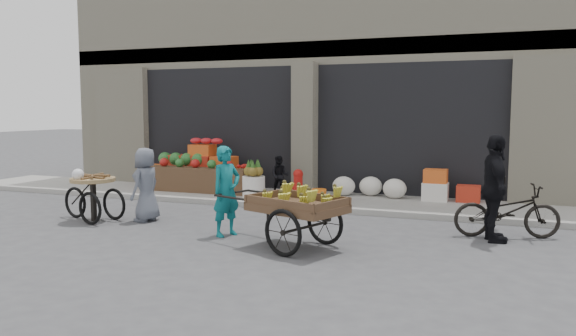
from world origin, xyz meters
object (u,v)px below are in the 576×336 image
at_px(cyclist, 495,188).
at_px(tricycle_cart, 93,192).
at_px(pineapple_bin, 254,187).
at_px(banana_cart, 294,202).
at_px(vendor_woman, 226,191).
at_px(bicycle, 507,211).
at_px(seated_person, 280,176).
at_px(fire_hydrant, 298,184).
at_px(vendor_grey, 146,185).
at_px(orange_bucket, 319,196).

bearing_deg(cyclist, tricycle_cart, 83.97).
relative_size(pineapple_bin, banana_cart, 0.20).
relative_size(vendor_woman, bicycle, 0.89).
height_order(pineapple_bin, seated_person, seated_person).
xyz_separation_m(fire_hydrant, seated_person, (-0.70, 0.65, 0.08)).
xyz_separation_m(seated_person, vendor_grey, (-1.46, -3.24, 0.12)).
height_order(fire_hydrant, tricycle_cart, tricycle_cart).
bearing_deg(cyclist, vendor_woman, 91.79).
height_order(seated_person, cyclist, cyclist).
xyz_separation_m(banana_cart, cyclist, (2.86, 1.56, 0.15)).
xyz_separation_m(banana_cart, bicycle, (3.06, 1.96, -0.28)).
distance_m(vendor_grey, bicycle, 6.54).
bearing_deg(fire_hydrant, orange_bucket, -5.71).
xyz_separation_m(pineapple_bin, vendor_woman, (0.95, -3.20, 0.40)).
bearing_deg(bicycle, orange_bucket, 54.43).
xyz_separation_m(pineapple_bin, fire_hydrant, (1.10, -0.05, 0.13)).
bearing_deg(fire_hydrant, tricycle_cart, -136.75).
bearing_deg(vendor_woman, vendor_grey, 98.04).
xyz_separation_m(fire_hydrant, vendor_grey, (-2.16, -2.59, 0.20)).
relative_size(orange_bucket, tricycle_cart, 0.22).
xyz_separation_m(vendor_woman, vendor_grey, (-2.02, 0.56, -0.06)).
height_order(seated_person, banana_cart, seated_person).
xyz_separation_m(orange_bucket, bicycle, (3.80, -1.53, 0.18)).
xyz_separation_m(pineapple_bin, orange_bucket, (1.60, -0.10, -0.10)).
relative_size(orange_bucket, cyclist, 0.18).
height_order(pineapple_bin, tricycle_cart, tricycle_cart).
xyz_separation_m(vendor_grey, bicycle, (6.46, 1.01, -0.26)).
xyz_separation_m(orange_bucket, seated_person, (-1.20, 0.70, 0.31)).
xyz_separation_m(vendor_grey, cyclist, (6.26, 0.61, 0.17)).
bearing_deg(orange_bucket, bicycle, -22.00).
relative_size(fire_hydrant, tricycle_cart, 0.49).
distance_m(pineapple_bin, tricycle_cart, 3.62).
height_order(seated_person, vendor_grey, vendor_grey).
xyz_separation_m(fire_hydrant, bicycle, (4.30, -1.58, -0.05)).
relative_size(pineapple_bin, fire_hydrant, 0.73).
height_order(fire_hydrant, vendor_grey, vendor_grey).
distance_m(banana_cart, cyclist, 3.27).
bearing_deg(bicycle, tricycle_cart, 86.78).
bearing_deg(cyclist, banana_cart, 105.05).
height_order(vendor_woman, tricycle_cart, vendor_woman).
bearing_deg(tricycle_cart, banana_cart, 3.49).
distance_m(vendor_woman, cyclist, 4.40).
distance_m(seated_person, banana_cart, 4.62).
bearing_deg(fire_hydrant, seated_person, 137.12).
bearing_deg(vendor_grey, vendor_woman, 76.01).
bearing_deg(banana_cart, orange_bucket, 122.09).
height_order(seated_person, bicycle, seated_person).
distance_m(banana_cart, bicycle, 3.65).
distance_m(bicycle, cyclist, 0.62).
distance_m(orange_bucket, banana_cart, 3.60).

